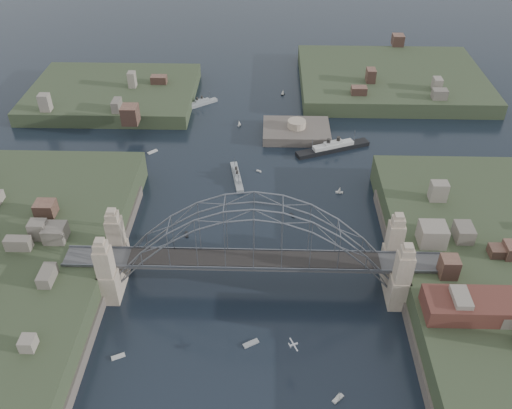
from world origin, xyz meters
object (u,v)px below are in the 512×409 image
object	(u,v)px
fort_island	(296,136)
naval_cruiser_far	(200,104)
wharf_shed	(475,306)
bridge	(254,246)
ocean_liner	(333,148)
naval_cruiser_near	(237,176)

from	to	relation	value
fort_island	naval_cruiser_far	distance (m)	40.26
wharf_shed	naval_cruiser_far	xyz separation A→B (m)	(-66.46, 104.79, -9.26)
bridge	wharf_shed	xyz separation A→B (m)	(44.00, -14.00, -2.32)
wharf_shed	ocean_liner	world-z (taller)	wharf_shed
bridge	naval_cruiser_far	size ratio (longest dim) A/B	6.79
bridge	naval_cruiser_near	bearing A→B (deg)	98.25
naval_cruiser_far	wharf_shed	bearing A→B (deg)	-57.61
naval_cruiser_far	naval_cruiser_near	bearing A→B (deg)	-71.06
ocean_liner	bridge	bearing A→B (deg)	-111.06
naval_cruiser_near	naval_cruiser_far	bearing A→B (deg)	108.94
ocean_liner	wharf_shed	bearing A→B (deg)	-74.50
fort_island	naval_cruiser_near	size ratio (longest dim) A/B	1.43
fort_island	wharf_shed	xyz separation A→B (m)	(32.00, -84.00, 10.34)
naval_cruiser_near	ocean_liner	distance (m)	34.05
bridge	fort_island	world-z (taller)	bridge
naval_cruiser_near	bridge	bearing A→B (deg)	-81.75
bridge	ocean_liner	bearing A→B (deg)	68.94
bridge	fort_island	bearing A→B (deg)	80.27
fort_island	ocean_liner	bearing A→B (deg)	-39.85
naval_cruiser_near	ocean_liner	bearing A→B (deg)	29.37
naval_cruiser_near	naval_cruiser_far	size ratio (longest dim) A/B	1.25
fort_island	naval_cruiser_near	world-z (taller)	fort_island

